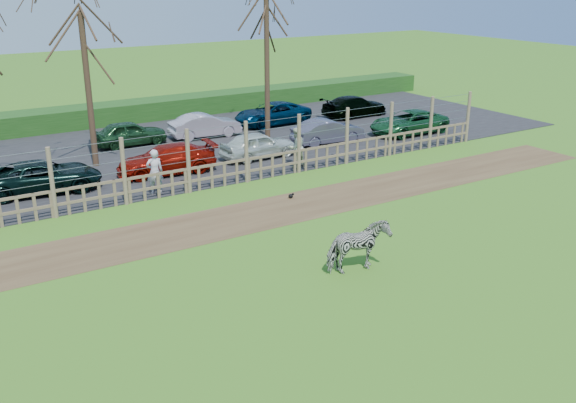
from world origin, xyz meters
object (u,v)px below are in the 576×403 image
visitor_a (155,172)px  car_11 (205,125)px  car_13 (355,106)px  visitor_b (296,147)px  car_6 (409,122)px  tree_mid (84,53)px  car_3 (167,159)px  car_12 (272,114)px  car_2 (43,177)px  crow (291,196)px  zebra (358,247)px  car_5 (328,131)px  tree_right (267,33)px  car_10 (130,133)px  car_4 (258,145)px

visitor_a → car_11: bearing=-117.5°
visitor_a → car_13: size_ratio=0.42×
visitor_b → car_6: size_ratio=0.40×
visitor_b → visitor_a: bearing=-3.8°
tree_mid → car_3: 5.51m
car_12 → car_13: 5.21m
car_2 → tree_mid: bearing=-40.1°
visitor_b → crow: size_ratio=7.45×
car_2 → car_11: size_ratio=1.19×
zebra → car_2: size_ratio=0.41×
car_5 → car_12: (-0.13, 5.10, 0.00)m
visitor_a → car_11: (5.44, 7.17, -0.26)m
visitor_a → tree_right: bearing=-136.4°
tree_right → car_3: 8.84m
visitor_a → car_11: 9.01m
car_11 → car_6: bearing=-114.7°
tree_right → car_5: size_ratio=2.02×
car_3 → car_5: bearing=99.5°
tree_right → visitor_a: 10.76m
crow → car_5: (5.89, 5.89, 0.55)m
car_10 → car_12: bearing=-87.5°
zebra → car_12: (7.53, 17.28, -0.11)m
crow → visitor_a: bearing=142.6°
car_11 → car_13: 9.57m
tree_right → visitor_a: size_ratio=4.26×
visitor_a → car_5: size_ratio=0.47×
car_5 → visitor_b: bearing=129.9°
car_5 → car_10: 9.66m
crow → car_12: (5.76, 10.99, 0.55)m
tree_mid → car_11: size_ratio=1.87×
crow → car_4: car_4 is taller
crow → car_12: size_ratio=0.05×
car_12 → tree_right: bearing=-37.3°
tree_right → visitor_b: size_ratio=4.26×
visitor_b → tree_mid: bearing=-38.8°
visitor_a → car_4: 6.20m
tree_right → crow: bearing=-115.2°
crow → visitor_b: bearing=54.5°
car_5 → visitor_a: bearing=109.1°
visitor_a → car_3: 2.63m
visitor_b → car_5: 4.39m
car_13 → car_5: bearing=128.9°
tree_right → car_6: tree_right is taller
visitor_b → car_3: 5.51m
tree_mid → car_13: (15.85, 2.11, -4.23)m
car_6 → car_3: bearing=-90.0°
tree_mid → car_11: (6.27, 2.18, -4.23)m
car_4 → car_10: (-4.14, 5.33, 0.00)m
visitor_b → car_4: 2.22m
visitor_a → car_10: size_ratio=0.49×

